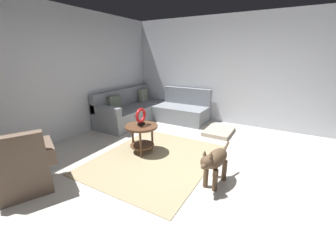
# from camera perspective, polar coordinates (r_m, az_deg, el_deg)

# --- Properties ---
(ground_plane) EXTENTS (6.00, 6.00, 0.10)m
(ground_plane) POSITION_cam_1_polar(r_m,az_deg,el_deg) (3.37, 5.27, -13.58)
(ground_plane) COLOR beige
(wall_back) EXTENTS (6.00, 0.12, 2.70)m
(wall_back) POSITION_cam_1_polar(r_m,az_deg,el_deg) (4.85, -28.42, 11.95)
(wall_back) COLOR silver
(wall_back) RESTS_ON ground_plane
(wall_right) EXTENTS (0.12, 6.00, 2.70)m
(wall_right) POSITION_cam_1_polar(r_m,az_deg,el_deg) (5.68, 18.50, 13.94)
(wall_right) COLOR silver
(wall_right) RESTS_ON ground_plane
(area_rug) EXTENTS (2.30, 1.90, 0.01)m
(area_rug) POSITION_cam_1_polar(r_m,az_deg,el_deg) (3.75, -3.64, -8.97)
(area_rug) COLOR tan
(area_rug) RESTS_ON ground_plane
(sectional_couch) EXTENTS (2.20, 2.25, 0.88)m
(sectional_couch) POSITION_cam_1_polar(r_m,az_deg,el_deg) (5.76, -4.81, 4.16)
(sectional_couch) COLOR gray
(sectional_couch) RESTS_ON ground_plane
(armchair) EXTENTS (0.98, 0.89, 0.88)m
(armchair) POSITION_cam_1_polar(r_m,az_deg,el_deg) (3.38, -35.21, -9.92)
(armchair) COLOR brown
(armchair) RESTS_ON ground_plane
(side_table) EXTENTS (0.60, 0.60, 0.54)m
(side_table) POSITION_cam_1_polar(r_m,az_deg,el_deg) (3.85, -7.30, -1.56)
(side_table) COLOR brown
(side_table) RESTS_ON ground_plane
(torus_sculpture) EXTENTS (0.28, 0.08, 0.33)m
(torus_sculpture) POSITION_cam_1_polar(r_m,az_deg,el_deg) (3.76, -7.49, 2.65)
(torus_sculpture) COLOR black
(torus_sculpture) RESTS_ON side_table
(dog_bed_mat) EXTENTS (0.80, 0.60, 0.09)m
(dog_bed_mat) POSITION_cam_1_polar(r_m,az_deg,el_deg) (5.04, 13.83, -1.43)
(dog_bed_mat) COLOR #B2A38E
(dog_bed_mat) RESTS_ON ground_plane
(dog) EXTENTS (0.85, 0.29, 0.63)m
(dog) POSITION_cam_1_polar(r_m,az_deg,el_deg) (2.95, 12.87, -9.43)
(dog) COLOR brown
(dog) RESTS_ON ground_plane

